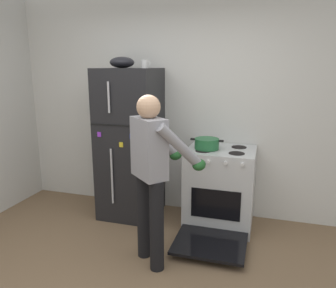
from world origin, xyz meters
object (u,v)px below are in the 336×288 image
red_pot (207,144)px  mixing_bowl (122,62)px  person_cook (153,166)px  coffee_mug (145,64)px  stove_range (220,189)px  refrigerator (131,144)px

red_pot → mixing_bowl: bearing=177.2°
person_cook → coffee_mug: bearing=114.0°
stove_range → red_pot: bearing=-168.7°
stove_range → person_cook: 1.16m
refrigerator → person_cook: size_ratio=1.13×
stove_range → person_cook: size_ratio=0.77×
refrigerator → person_cook: bearing=-56.4°
person_cook → refrigerator: bearing=123.6°
person_cook → red_pot: size_ratio=4.29×
stove_range → coffee_mug: 1.69m
refrigerator → mixing_bowl: 0.97m
coffee_mug → mixing_bowl: (-0.26, -0.05, 0.02)m
refrigerator → stove_range: bearing=-0.9°
stove_range → mixing_bowl: mixing_bowl is taller
refrigerator → person_cook: refrigerator is taller
stove_range → red_pot: (-0.16, -0.03, 0.54)m
refrigerator → mixing_bowl: (-0.08, 0.00, 0.97)m
refrigerator → coffee_mug: bearing=15.4°
red_pot → coffee_mug: (-0.77, 0.10, 0.87)m
stove_range → coffee_mug: bearing=175.8°
coffee_mug → mixing_bowl: size_ratio=0.39×
person_cook → mixing_bowl: mixing_bowl is taller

